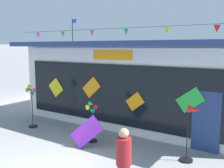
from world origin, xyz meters
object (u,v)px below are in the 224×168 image
object	(u,v)px
wind_spinner_far_left	(31,99)
kite_shop_building	(146,79)
display_kite_on_ground	(87,132)
wind_spinner_center_left	(191,128)
wind_spinner_left	(92,116)
person_mid_plaza	(124,165)

from	to	relation	value
wind_spinner_far_left	kite_shop_building	bearing A→B (deg)	53.69
wind_spinner_far_left	display_kite_on_ground	size ratio (longest dim) A/B	1.68
wind_spinner_center_left	display_kite_on_ground	bearing A→B (deg)	-164.99
kite_shop_building	wind_spinner_far_left	world-z (taller)	kite_shop_building
kite_shop_building	wind_spinner_far_left	distance (m)	5.43
wind_spinner_center_left	display_kite_on_ground	size ratio (longest dim) A/B	1.58
wind_spinner_far_left	wind_spinner_left	bearing A→B (deg)	0.38
wind_spinner_left	person_mid_plaza	xyz separation A→B (m)	(2.77, -2.47, -0.12)
person_mid_plaza	display_kite_on_ground	distance (m)	3.20
wind_spinner_left	wind_spinner_center_left	bearing A→B (deg)	4.94
kite_shop_building	wind_spinner_center_left	size ratio (longest dim) A/B	6.05
wind_spinner_far_left	wind_spinner_left	world-z (taller)	wind_spinner_far_left
kite_shop_building	wind_spinner_center_left	xyz separation A→B (m)	(3.41, -4.03, -0.78)
person_mid_plaza	wind_spinner_left	bearing A→B (deg)	-61.44
wind_spinner_far_left	person_mid_plaza	distance (m)	6.44
wind_spinner_center_left	person_mid_plaza	size ratio (longest dim) A/B	1.02
display_kite_on_ground	wind_spinner_center_left	bearing A→B (deg)	15.01
wind_spinner_center_left	person_mid_plaza	bearing A→B (deg)	-103.47
kite_shop_building	wind_spinner_far_left	xyz separation A→B (m)	(-3.20, -4.35, -0.62)
person_mid_plaza	display_kite_on_ground	size ratio (longest dim) A/B	1.55
wind_spinner_far_left	wind_spinner_center_left	xyz separation A→B (m)	(6.61, 0.32, -0.16)
wind_spinner_far_left	display_kite_on_ground	xyz separation A→B (m)	(3.39, -0.55, -0.63)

